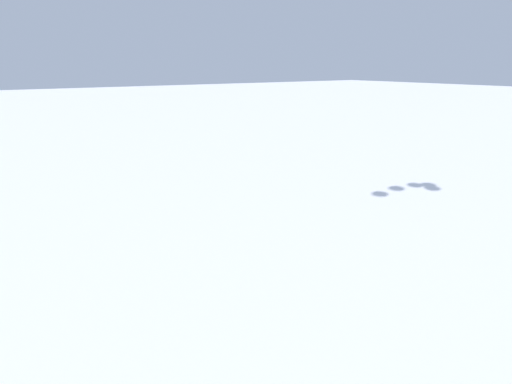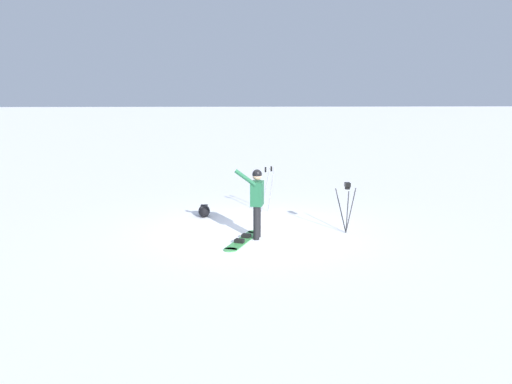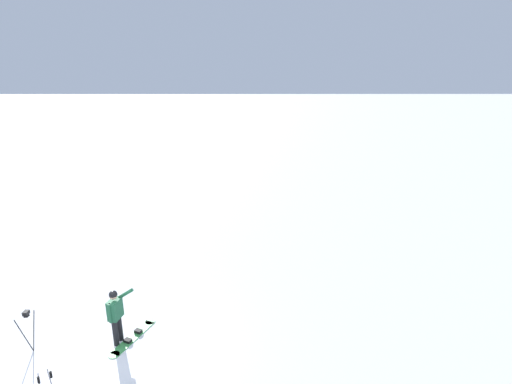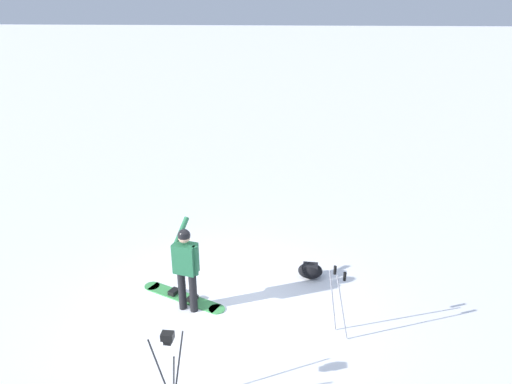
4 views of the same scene
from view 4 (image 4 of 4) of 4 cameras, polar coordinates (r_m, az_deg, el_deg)
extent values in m
plane|color=white|center=(8.56, -3.91, -14.68)|extent=(300.00, 300.00, 0.00)
cylinder|color=black|center=(8.54, -9.13, -11.84)|extent=(0.14, 0.14, 0.78)
cylinder|color=black|center=(8.45, -7.78, -12.15)|extent=(0.14, 0.14, 0.78)
cube|color=#1E5938|center=(8.15, -8.72, -8.09)|extent=(0.34, 0.45, 0.55)
sphere|color=tan|center=(7.96, -8.88, -5.52)|extent=(0.21, 0.21, 0.21)
sphere|color=black|center=(7.94, -8.90, -5.33)|extent=(0.22, 0.22, 0.22)
cylinder|color=#1E5938|center=(8.23, -9.22, -4.81)|extent=(0.51, 0.20, 0.39)
cylinder|color=#1E5938|center=(8.05, -7.51, -8.42)|extent=(0.09, 0.09, 0.55)
cube|color=#3F994C|center=(9.02, -9.00, -12.72)|extent=(0.87, 1.52, 0.02)
cylinder|color=#3F994C|center=(9.45, -12.73, -11.28)|extent=(0.30, 0.30, 0.02)
cylinder|color=#3F994C|center=(8.64, -4.87, -14.24)|extent=(0.30, 0.30, 0.02)
cube|color=black|center=(9.11, -10.13, -12.04)|extent=(0.24, 0.21, 0.08)
cube|color=black|center=(8.88, -7.86, -12.89)|extent=(0.24, 0.21, 0.08)
ellipsoid|color=black|center=(9.48, 6.73, -9.65)|extent=(0.32, 0.50, 0.33)
cube|color=black|center=(9.42, 6.76, -9.05)|extent=(0.19, 0.30, 0.08)
cylinder|color=#262628|center=(6.75, -11.66, -21.13)|extent=(0.06, 0.31, 1.07)
cylinder|color=#262628|center=(6.60, -10.14, -22.19)|extent=(0.28, 0.18, 1.07)
cylinder|color=#262628|center=(6.77, -9.61, -20.76)|extent=(0.28, 0.16, 1.07)
cube|color=black|center=(6.33, -10.84, -17.66)|extent=(0.10, 0.10, 0.06)
cube|color=black|center=(6.28, -10.89, -17.10)|extent=(0.12, 0.16, 0.10)
cylinder|color=gray|center=(7.80, 9.47, -13.16)|extent=(0.25, 0.21, 1.28)
cylinder|color=black|center=(7.48, 9.75, -9.49)|extent=(0.05, 0.05, 0.14)
cylinder|color=gray|center=(7.67, 10.60, -13.93)|extent=(0.17, 0.28, 1.28)
cylinder|color=black|center=(7.35, 10.91, -10.23)|extent=(0.05, 0.05, 0.14)
camera|label=1|loc=(7.78, -36.19, 35.43)|focal=38.75mm
camera|label=2|loc=(15.35, -53.74, 6.03)|focal=35.38mm
camera|label=3|loc=(12.72, 44.10, 25.19)|focal=26.75mm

